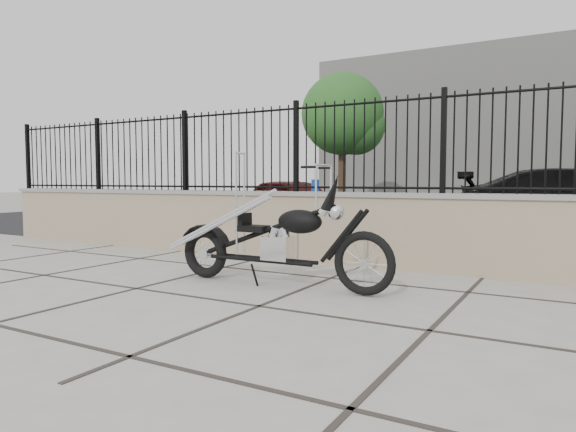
# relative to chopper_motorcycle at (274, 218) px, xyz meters

# --- Properties ---
(ground_plane) EXTENTS (90.00, 90.00, 0.00)m
(ground_plane) POSITION_rel_chopper_motorcycle_xyz_m (0.35, -0.84, -0.72)
(ground_plane) COLOR #99968E
(ground_plane) RESTS_ON ground
(parking_lot) EXTENTS (30.00, 30.00, 0.00)m
(parking_lot) POSITION_rel_chopper_motorcycle_xyz_m (0.35, 11.66, -0.72)
(parking_lot) COLOR black
(parking_lot) RESTS_ON ground
(retaining_wall) EXTENTS (14.00, 0.36, 0.96)m
(retaining_wall) POSITION_rel_chopper_motorcycle_xyz_m (0.35, 1.66, -0.24)
(retaining_wall) COLOR gray
(retaining_wall) RESTS_ON ground_plane
(iron_fence) EXTENTS (14.00, 0.08, 1.20)m
(iron_fence) POSITION_rel_chopper_motorcycle_xyz_m (0.35, 1.66, 0.84)
(iron_fence) COLOR black
(iron_fence) RESTS_ON retaining_wall
(background_building) EXTENTS (22.00, 6.00, 8.00)m
(background_building) POSITION_rel_chopper_motorcycle_xyz_m (0.35, 25.66, 3.28)
(background_building) COLOR beige
(background_building) RESTS_ON ground_plane
(chopper_motorcycle) EXTENTS (2.41, 0.44, 1.44)m
(chopper_motorcycle) POSITION_rel_chopper_motorcycle_xyz_m (0.00, 0.00, 0.00)
(chopper_motorcycle) COLOR black
(chopper_motorcycle) RESTS_ON ground_plane
(car_red) EXTENTS (3.74, 2.55, 1.18)m
(car_red) POSITION_rel_chopper_motorcycle_xyz_m (-3.16, 6.17, -0.13)
(car_red) COLOR #3E0908
(car_red) RESTS_ON parking_lot
(bollard_a) EXTENTS (0.14, 0.14, 1.13)m
(bollard_a) POSITION_rel_chopper_motorcycle_xyz_m (-1.28, 3.51, -0.16)
(bollard_a) COLOR blue
(bollard_a) RESTS_ON ground_plane
(bollard_b) EXTENTS (0.12, 0.12, 0.90)m
(bollard_b) POSITION_rel_chopper_motorcycle_xyz_m (2.48, 3.34, -0.27)
(bollard_b) COLOR #0C45BC
(bollard_b) RESTS_ON ground_plane
(tree_left) EXTENTS (3.42, 3.42, 5.78)m
(tree_left) POSITION_rel_chopper_motorcycle_xyz_m (-5.96, 15.36, 3.32)
(tree_left) COLOR #382619
(tree_left) RESTS_ON ground_plane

